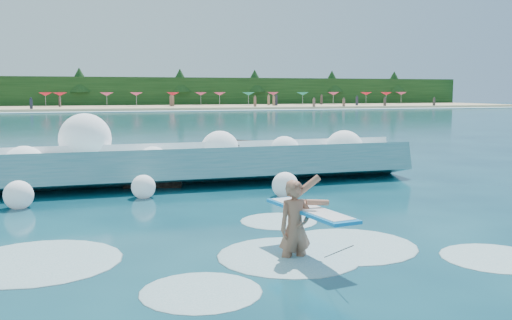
% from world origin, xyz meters
% --- Properties ---
extents(ground, '(200.00, 200.00, 0.00)m').
position_xyz_m(ground, '(0.00, 0.00, 0.00)').
color(ground, '#083040').
rests_on(ground, ground).
extents(beach, '(140.00, 20.00, 0.40)m').
position_xyz_m(beach, '(0.00, 78.00, 0.20)').
color(beach, tan).
rests_on(beach, ground).
extents(wet_band, '(140.00, 5.00, 0.08)m').
position_xyz_m(wet_band, '(0.00, 67.00, 0.04)').
color(wet_band, silver).
rests_on(wet_band, ground).
extents(treeline, '(140.00, 4.00, 5.00)m').
position_xyz_m(treeline, '(0.00, 88.00, 2.50)').
color(treeline, black).
rests_on(treeline, ground).
extents(breaking_wave, '(17.19, 2.71, 1.48)m').
position_xyz_m(breaking_wave, '(-0.89, 6.73, 0.52)').
color(breaking_wave, teal).
rests_on(breaking_wave, ground).
extents(rock_cluster, '(8.14, 3.15, 1.27)m').
position_xyz_m(rock_cluster, '(-0.52, 7.39, 0.40)').
color(rock_cluster, black).
rests_on(rock_cluster, ground).
extents(surfer_with_board, '(0.98, 2.81, 1.59)m').
position_xyz_m(surfer_with_board, '(1.04, -1.65, 0.59)').
color(surfer_with_board, '#A5674D').
rests_on(surfer_with_board, ground).
extents(wave_spray, '(15.27, 4.85, 2.14)m').
position_xyz_m(wave_spray, '(-1.40, 6.64, 0.95)').
color(wave_spray, white).
rests_on(wave_spray, ground).
extents(surf_foam, '(9.40, 5.35, 0.13)m').
position_xyz_m(surf_foam, '(0.25, -1.10, 0.00)').
color(surf_foam, silver).
rests_on(surf_foam, ground).
extents(beach_umbrellas, '(113.53, 6.81, 0.50)m').
position_xyz_m(beach_umbrellas, '(-0.17, 80.06, 2.25)').
color(beach_umbrellas, '#137969').
rests_on(beach_umbrellas, ground).
extents(beachgoers, '(106.43, 12.74, 1.92)m').
position_xyz_m(beachgoers, '(3.61, 75.99, 1.10)').
color(beachgoers, '#3F332D').
rests_on(beachgoers, ground).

